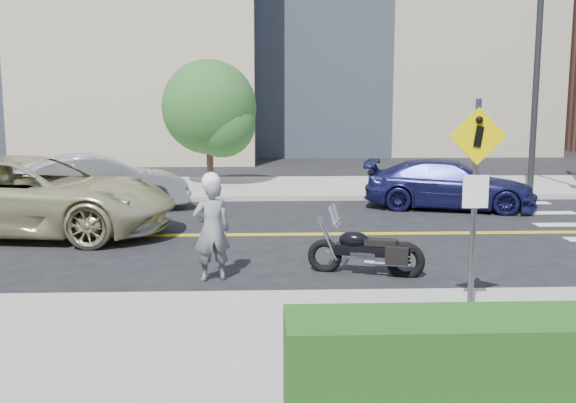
% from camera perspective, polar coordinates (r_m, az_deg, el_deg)
% --- Properties ---
extents(ground_plane, '(120.00, 120.00, 0.00)m').
position_cam_1_polar(ground_plane, '(15.65, -6.99, -2.85)').
color(ground_plane, black).
rests_on(ground_plane, ground).
extents(sidewalk_near, '(60.00, 5.00, 0.15)m').
position_cam_1_polar(sidewalk_near, '(8.47, -11.19, -12.80)').
color(sidewalk_near, '#9E9B91').
rests_on(sidewalk_near, ground_plane).
extents(sidewalk_far, '(60.00, 5.00, 0.15)m').
position_cam_1_polar(sidewalk_far, '(23.01, -5.49, 1.17)').
color(sidewalk_far, '#9E9B91').
rests_on(sidewalk_far, ground_plane).
extents(traffic_light, '(0.28, 4.50, 7.00)m').
position_cam_1_polar(traffic_light, '(22.17, 21.35, 12.22)').
color(traffic_light, black).
rests_on(traffic_light, sidewalk_far).
extents(pedestrian_sign, '(0.78, 0.08, 3.00)m').
position_cam_1_polar(pedestrian_sign, '(9.49, 15.58, 1.20)').
color(pedestrian_sign, '#4C4C51').
rests_on(pedestrian_sign, sidewalk_near).
extents(motorcyclist, '(0.74, 0.59, 1.90)m').
position_cam_1_polar(motorcyclist, '(11.70, -6.48, -2.15)').
color(motorcyclist, '#B6B5BB').
rests_on(motorcyclist, ground).
extents(motorcycle, '(2.13, 1.19, 1.24)m').
position_cam_1_polar(motorcycle, '(12.15, 6.62, -3.30)').
color(motorcycle, black).
rests_on(motorcycle, ground).
extents(suv, '(6.87, 3.84, 1.81)m').
position_cam_1_polar(suv, '(16.51, -20.86, 0.44)').
color(suv, '#C5C091').
rests_on(suv, ground).
extents(parked_car_silver, '(5.09, 3.23, 1.58)m').
position_cam_1_polar(parked_car_silver, '(19.22, -15.76, 1.48)').
color(parked_car_silver, '#96999D').
rests_on(parked_car_silver, ground).
extents(parked_car_blue, '(5.10, 3.15, 1.38)m').
position_cam_1_polar(parked_car_blue, '(19.59, 13.50, 1.40)').
color(parked_car_blue, navy).
rests_on(parked_car_blue, ground).
extents(tree_far_a, '(3.22, 3.22, 4.40)m').
position_cam_1_polar(tree_far_a, '(23.28, -6.70, 7.93)').
color(tree_far_a, '#382619').
rests_on(tree_far_a, ground).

